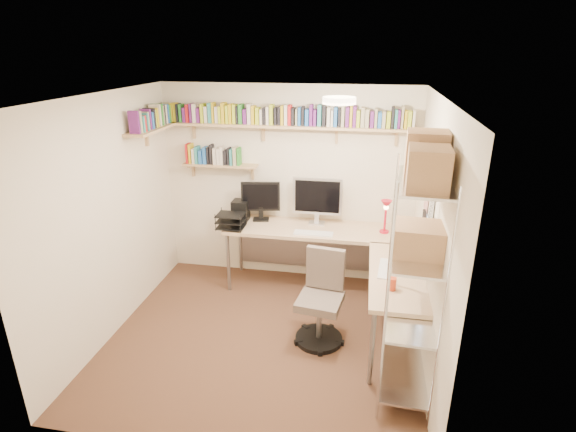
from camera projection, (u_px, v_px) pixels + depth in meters
The scene contains 6 objects.
ground at pixel (263, 337), 4.79m from camera, with size 3.20×3.20×0.00m, color #472C1E.
room_shell at pixel (260, 200), 4.24m from camera, with size 3.24×3.04×2.52m.
wall_shelves at pixel (251, 125), 5.33m from camera, with size 3.12×1.09×0.80m.
corner_desk at pixel (321, 238), 5.26m from camera, with size 2.51×2.08×1.41m.
office_chair at pixel (321, 304), 4.64m from camera, with size 0.52×0.53×0.98m.
wire_rack at pixel (421, 217), 3.51m from camera, with size 0.49×0.92×2.30m.
Camera 1 is at (0.97, -3.91, 2.92)m, focal length 28.00 mm.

